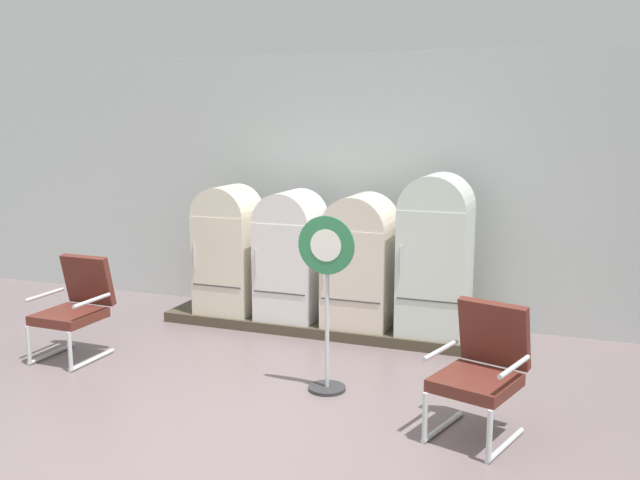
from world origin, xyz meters
TOP-DOWN VIEW (x-y plane):
  - ground at (0.00, 0.00)m, footprint 12.00×10.00m
  - back_wall at (0.00, 3.66)m, footprint 11.76×0.12m
  - display_plinth at (0.00, 3.02)m, footprint 3.73×0.95m
  - refrigerator_0 at (-1.19, 2.88)m, footprint 0.64×0.61m
  - refrigerator_1 at (-0.43, 2.92)m, footprint 0.65×0.69m
  - refrigerator_2 at (0.37, 2.93)m, footprint 0.69×0.70m
  - refrigerator_3 at (1.17, 2.91)m, footprint 0.68×0.67m
  - armchair_left at (-2.00, 1.27)m, footprint 0.61×0.70m
  - armchair_right at (1.92, 0.93)m, footprint 0.73×0.81m
  - sign_stand at (0.58, 1.30)m, footprint 0.49×0.32m

SIDE VIEW (x-z plane):
  - ground at x=0.00m, z-range -0.05..0.00m
  - display_plinth at x=0.00m, z-range 0.00..0.11m
  - armchair_left at x=-2.00m, z-range 0.03..1.01m
  - armchair_right at x=1.92m, z-range 0.03..1.01m
  - sign_stand at x=0.58m, z-range 0.02..1.53m
  - refrigerator_2 at x=0.37m, z-range 0.14..1.55m
  - refrigerator_1 at x=-0.43m, z-range 0.15..1.56m
  - refrigerator_0 at x=-1.19m, z-range 0.15..1.60m
  - refrigerator_3 at x=1.17m, z-range 0.16..1.80m
  - back_wall at x=0.00m, z-range 0.01..3.04m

